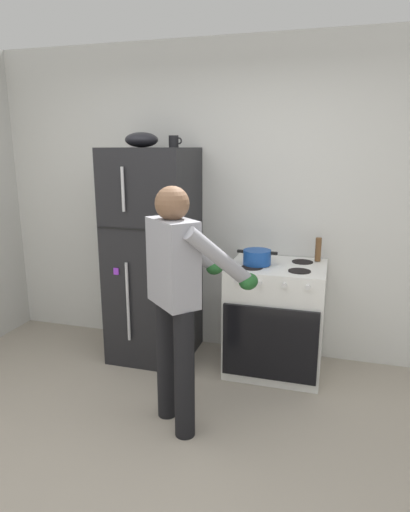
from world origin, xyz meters
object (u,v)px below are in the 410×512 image
at_px(red_pot, 257,257).
at_px(stove_range, 275,319).
at_px(person_cook, 179,288).
at_px(refrigerator, 154,256).
at_px(mixing_bowl, 142,140).
at_px(pepper_mill, 318,249).
at_px(coffee_mug, 174,141).

bearing_deg(red_pot, stove_range, 13.92).
xyz_separation_m(person_cook, red_pot, (0.34, 0.89, 0.01)).
bearing_deg(stove_range, refrigerator, 179.46).
distance_m(refrigerator, mixing_bowl, 0.97).
distance_m(stove_range, pepper_mill, 0.67).
height_order(stove_range, red_pot, red_pot).
relative_size(person_cook, coffee_mug, 14.28).
xyz_separation_m(coffee_mug, pepper_mill, (1.18, 0.15, -0.86)).
xyz_separation_m(refrigerator, coffee_mug, (0.18, 0.05, 0.96)).
distance_m(coffee_mug, pepper_mill, 1.47).
relative_size(refrigerator, mixing_bowl, 6.72).
xyz_separation_m(person_cook, pepper_mill, (0.80, 1.14, 0.05)).
distance_m(red_pot, pepper_mill, 0.52).
height_order(stove_range, pepper_mill, pepper_mill).
relative_size(refrigerator, coffee_mug, 16.22).
height_order(person_cook, mixing_bowl, mixing_bowl).
xyz_separation_m(red_pot, coffee_mug, (-0.72, 0.10, 0.90)).
bearing_deg(coffee_mug, mixing_bowl, -169.22).
bearing_deg(mixing_bowl, coffee_mug, 10.78).
distance_m(person_cook, red_pot, 0.95).
bearing_deg(red_pot, refrigerator, 176.86).
height_order(red_pot, pepper_mill, pepper_mill).
bearing_deg(coffee_mug, red_pot, -7.86).
height_order(refrigerator, mixing_bowl, mixing_bowl).
bearing_deg(coffee_mug, refrigerator, -164.60).
height_order(person_cook, coffee_mug, coffee_mug).
height_order(stove_range, person_cook, person_cook).
bearing_deg(red_pot, mixing_bowl, 177.10).
xyz_separation_m(refrigerator, person_cook, (0.57, -0.94, 0.05)).
height_order(coffee_mug, pepper_mill, coffee_mug).
bearing_deg(stove_range, coffee_mug, 176.10).
bearing_deg(mixing_bowl, person_cook, -55.49).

